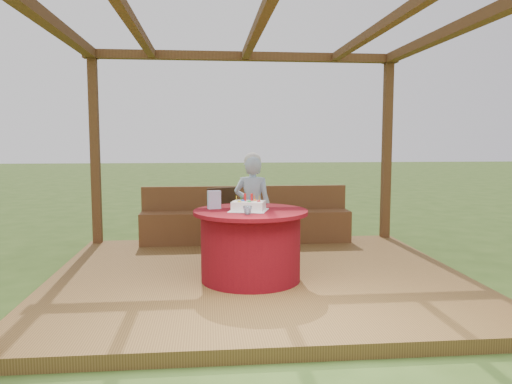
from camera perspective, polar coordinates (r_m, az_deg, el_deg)
ground at (r=5.64m, az=0.25°, el=-10.43°), size 60.00×60.00×0.00m
deck at (r=5.62m, az=0.25°, el=-9.84°), size 4.50×4.00×0.12m
pergola at (r=5.47m, az=0.27°, el=14.55°), size 4.50×4.00×2.72m
bench at (r=7.22m, az=-1.14°, el=-3.66°), size 3.00×0.42×0.80m
table at (r=5.26m, az=-0.61°, el=-6.03°), size 1.19×1.19×0.74m
chair at (r=6.28m, az=-3.36°, el=-3.13°), size 0.56×0.56×0.87m
elderly_woman at (r=6.18m, az=-0.40°, el=-1.53°), size 0.53×0.42×1.32m
birthday_cake at (r=5.15m, az=-0.84°, el=-1.58°), size 0.46×0.46×0.17m
gift_bag at (r=5.32m, az=-4.81°, el=-0.88°), size 0.15×0.11×0.19m
drinking_glass at (r=4.90m, az=-0.98°, el=-2.09°), size 0.10×0.10×0.08m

